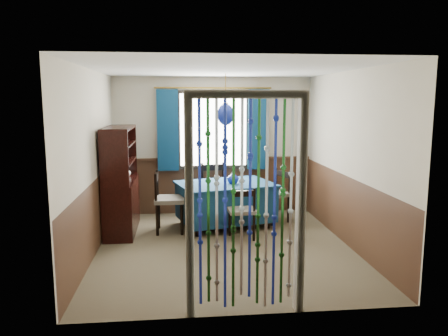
{
  "coord_description": "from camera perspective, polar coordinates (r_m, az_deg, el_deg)",
  "views": [
    {
      "loc": [
        -0.63,
        -5.97,
        2.09
      ],
      "look_at": [
        0.06,
        0.68,
        1.04
      ],
      "focal_mm": 35.0,
      "sensor_mm": 36.0,
      "label": 1
    }
  ],
  "objects": [
    {
      "name": "pendant_lamp",
      "position": [
        7.07,
        0.19,
        7.0
      ],
      "size": [
        0.28,
        0.28,
        0.82
      ],
      "color": "olive",
      "rests_on": "ceiling"
    },
    {
      "name": "vase_sideboard",
      "position": [
        7.38,
        -12.63,
        -0.43
      ],
      "size": [
        0.18,
        0.18,
        0.17
      ],
      "primitive_type": "imported",
      "rotation": [
        0.0,
        0.0,
        -0.17
      ],
      "color": "beige",
      "rests_on": "sideboard"
    },
    {
      "name": "dining_table",
      "position": [
        7.26,
        0.19,
        -4.35
      ],
      "size": [
        1.74,
        1.41,
        0.73
      ],
      "rotation": [
        0.0,
        0.0,
        0.26
      ],
      "color": "#0F314F",
      "rests_on": "floor"
    },
    {
      "name": "wall_back",
      "position": [
        8.04,
        -1.43,
        2.9
      ],
      "size": [
        3.6,
        0.0,
        3.6
      ],
      "primitive_type": "plane",
      "rotation": [
        1.57,
        0.0,
        0.0
      ],
      "color": "beige",
      "rests_on": "ground"
    },
    {
      "name": "chair_far",
      "position": [
        7.86,
        -1.19,
        -2.72
      ],
      "size": [
        0.53,
        0.52,
        0.96
      ],
      "rotation": [
        0.0,
        0.0,
        3.29
      ],
      "color": "black",
      "rests_on": "floor"
    },
    {
      "name": "bowl_shelf",
      "position": [
        6.75,
        -13.29,
        0.87
      ],
      "size": [
        0.25,
        0.25,
        0.06
      ],
      "primitive_type": "imported",
      "rotation": [
        0.0,
        0.0,
        0.09
      ],
      "color": "beige",
      "rests_on": "sideboard"
    },
    {
      "name": "wall_right",
      "position": [
        6.5,
        16.07,
        1.12
      ],
      "size": [
        0.0,
        4.0,
        4.0
      ],
      "primitive_type": "plane",
      "rotation": [
        1.57,
        0.0,
        -1.57
      ],
      "color": "beige",
      "rests_on": "ground"
    },
    {
      "name": "wainscot_left",
      "position": [
        6.28,
        -16.44,
        -6.14
      ],
      "size": [
        0.0,
        4.0,
        4.0
      ],
      "primitive_type": "plane",
      "rotation": [
        1.57,
        0.0,
        1.57
      ],
      "color": "#432919",
      "rests_on": "ground"
    },
    {
      "name": "window",
      "position": [
        7.96,
        -1.41,
        5.01
      ],
      "size": [
        1.32,
        0.12,
        1.42
      ],
      "primitive_type": "cube",
      "color": "black",
      "rests_on": "wall_back"
    },
    {
      "name": "wainscot_right",
      "position": [
        6.63,
        15.67,
        -5.31
      ],
      "size": [
        0.0,
        4.0,
        4.0
      ],
      "primitive_type": "plane",
      "rotation": [
        1.57,
        0.0,
        -1.57
      ],
      "color": "#432919",
      "rests_on": "ground"
    },
    {
      "name": "doorway",
      "position": [
        4.21,
        2.87,
        -5.43
      ],
      "size": [
        1.16,
        0.12,
        2.18
      ],
      "primitive_type": null,
      "color": "silver",
      "rests_on": "ground"
    },
    {
      "name": "wall_front",
      "position": [
        4.1,
        3.02,
        -2.93
      ],
      "size": [
        3.6,
        0.0,
        3.6
      ],
      "primitive_type": "plane",
      "rotation": [
        -1.57,
        0.0,
        0.0
      ],
      "color": "beige",
      "rests_on": "ground"
    },
    {
      "name": "ceiling",
      "position": [
        6.01,
        0.07,
        12.81
      ],
      "size": [
        4.0,
        4.0,
        0.0
      ],
      "primitive_type": "plane",
      "rotation": [
        3.14,
        0.0,
        0.0
      ],
      "color": "silver",
      "rests_on": "ground"
    },
    {
      "name": "wainscot_back",
      "position": [
        8.13,
        -1.4,
        -2.38
      ],
      "size": [
        3.6,
        0.0,
        3.6
      ],
      "primitive_type": "plane",
      "rotation": [
        1.57,
        0.0,
        0.0
      ],
      "color": "#432919",
      "rests_on": "ground"
    },
    {
      "name": "vase_table",
      "position": [
        7.15,
        1.17,
        -1.3
      ],
      "size": [
        0.21,
        0.21,
        0.19
      ],
      "primitive_type": "imported",
      "rotation": [
        0.0,
        0.0,
        -0.18
      ],
      "color": "navy",
      "rests_on": "dining_table"
    },
    {
      "name": "sideboard",
      "position": [
        7.13,
        -13.32,
        -3.52
      ],
      "size": [
        0.45,
        1.28,
        1.68
      ],
      "rotation": [
        0.0,
        0.0,
        0.0
      ],
      "color": "black",
      "rests_on": "floor"
    },
    {
      "name": "chair_near",
      "position": [
        6.6,
        2.37,
        -5.67
      ],
      "size": [
        0.41,
        0.4,
        0.8
      ],
      "rotation": [
        0.0,
        0.0,
        0.04
      ],
      "color": "black",
      "rests_on": "floor"
    },
    {
      "name": "floor",
      "position": [
        6.35,
        0.07,
        -10.31
      ],
      "size": [
        4.0,
        4.0,
        0.0
      ],
      "primitive_type": "plane",
      "color": "brown",
      "rests_on": "ground"
    },
    {
      "name": "wall_left",
      "position": [
        6.14,
        -16.89,
        0.65
      ],
      "size": [
        0.0,
        4.0,
        4.0
      ],
      "primitive_type": "plane",
      "rotation": [
        1.57,
        0.0,
        1.57
      ],
      "color": "beige",
      "rests_on": "ground"
    },
    {
      "name": "chair_left",
      "position": [
        7.0,
        -7.39,
        -4.18
      ],
      "size": [
        0.46,
        0.49,
        0.97
      ],
      "rotation": [
        0.0,
        0.0,
        -1.58
      ],
      "color": "black",
      "rests_on": "floor"
    },
    {
      "name": "chair_right",
      "position": [
        7.59,
        6.76,
        -3.41
      ],
      "size": [
        0.58,
        0.59,
        0.9
      ],
      "rotation": [
        0.0,
        0.0,
        2.02
      ],
      "color": "black",
      "rests_on": "floor"
    },
    {
      "name": "wainscot_front",
      "position": [
        4.33,
        2.9,
        -12.64
      ],
      "size": [
        3.6,
        0.0,
        3.6
      ],
      "primitive_type": "plane",
      "rotation": [
        -1.57,
        0.0,
        0.0
      ],
      "color": "#432919",
      "rests_on": "ground"
    }
  ]
}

